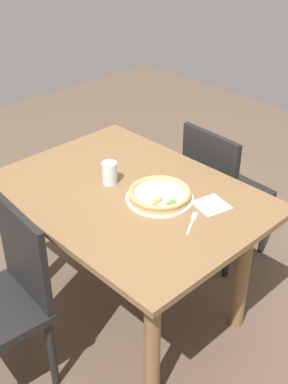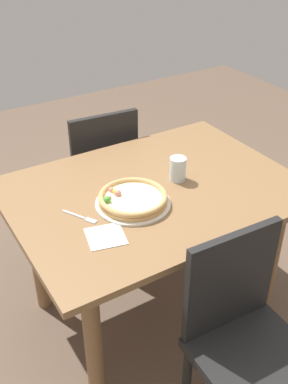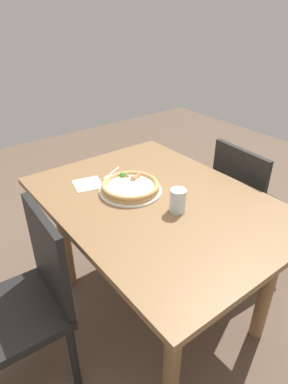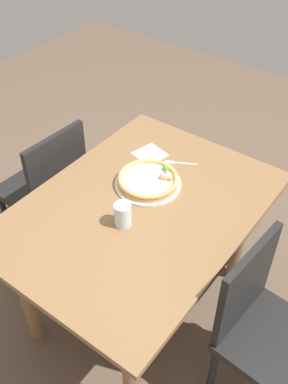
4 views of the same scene
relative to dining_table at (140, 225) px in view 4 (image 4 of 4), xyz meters
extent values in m
plane|color=brown|center=(0.00, 0.00, -0.61)|extent=(6.00, 6.00, 0.00)
cube|color=olive|center=(0.00, 0.00, 0.10)|extent=(1.25, 0.92, 0.03)
cylinder|color=olive|center=(-0.48, -0.31, -0.26)|extent=(0.07, 0.07, 0.70)
cylinder|color=olive|center=(0.48, -0.31, -0.26)|extent=(0.07, 0.07, 0.70)
cylinder|color=olive|center=(-0.48, 0.31, -0.26)|extent=(0.07, 0.07, 0.70)
cylinder|color=olive|center=(0.48, 0.31, -0.26)|extent=(0.07, 0.07, 0.70)
cylinder|color=black|center=(0.13, -0.59, -0.41)|extent=(0.04, 0.04, 0.40)
cylinder|color=black|center=(-0.21, -0.56, -0.41)|extent=(0.04, 0.04, 0.40)
cube|color=black|center=(-0.06, -0.74, -0.19)|extent=(0.43, 0.43, 0.04)
cube|color=black|center=(-0.04, -0.56, 0.04)|extent=(0.38, 0.06, 0.42)
cylinder|color=black|center=(-0.12, 0.92, -0.41)|extent=(0.04, 0.04, 0.40)
cylinder|color=black|center=(0.22, 0.90, -0.41)|extent=(0.04, 0.04, 0.40)
cylinder|color=black|center=(-0.14, 0.58, -0.41)|extent=(0.04, 0.04, 0.40)
cylinder|color=black|center=(0.20, 0.56, -0.41)|extent=(0.04, 0.04, 0.40)
cube|color=black|center=(0.04, 0.74, -0.19)|extent=(0.42, 0.42, 0.04)
cube|color=black|center=(0.03, 0.56, 0.04)|extent=(0.38, 0.05, 0.42)
cylinder|color=silver|center=(0.14, 0.06, 0.12)|extent=(0.31, 0.31, 0.01)
cylinder|color=tan|center=(0.14, 0.06, 0.14)|extent=(0.28, 0.28, 0.02)
cylinder|color=beige|center=(0.14, 0.06, 0.15)|extent=(0.25, 0.25, 0.01)
torus|color=tan|center=(0.14, 0.06, 0.16)|extent=(0.29, 0.29, 0.02)
sphere|color=#E58C7F|center=(0.19, 0.01, 0.16)|extent=(0.03, 0.03, 0.03)
sphere|color=#E58C7F|center=(0.23, 0.02, 0.16)|extent=(0.02, 0.02, 0.02)
sphere|color=#4C9E38|center=(0.25, 0.03, 0.16)|extent=(0.03, 0.03, 0.03)
sphere|color=#E58C7F|center=(0.20, -0.03, 0.16)|extent=(0.02, 0.02, 0.02)
sphere|color=gold|center=(0.19, -0.01, 0.16)|extent=(0.02, 0.02, 0.02)
cube|color=silver|center=(0.38, 0.00, 0.12)|extent=(0.06, 0.10, 0.00)
cube|color=silver|center=(0.34, 0.07, 0.12)|extent=(0.04, 0.05, 0.00)
cylinder|color=silver|center=(-0.13, -0.01, 0.17)|extent=(0.07, 0.07, 0.11)
cube|color=white|center=(0.34, 0.19, 0.12)|extent=(0.17, 0.17, 0.00)
camera|label=1|loc=(1.47, -1.31, 1.35)|focal=46.27mm
camera|label=2|loc=(0.92, 1.41, 1.18)|focal=42.67mm
camera|label=3|loc=(-1.02, 0.87, 0.94)|focal=30.65mm
camera|label=4|loc=(-1.13, -0.86, 1.47)|focal=41.22mm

